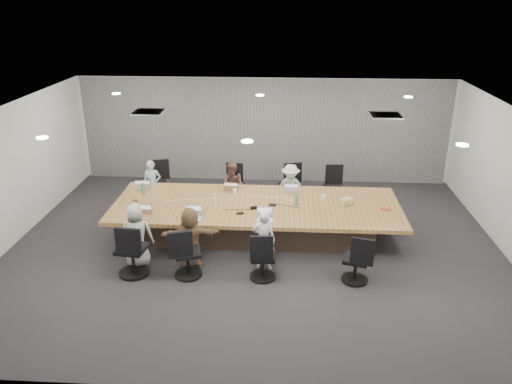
# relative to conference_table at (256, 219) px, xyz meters

# --- Properties ---
(floor) EXTENTS (10.00, 8.00, 0.00)m
(floor) POSITION_rel_conference_table_xyz_m (0.00, -0.50, -0.40)
(floor) COLOR #2A2A2D
(floor) RESTS_ON ground
(ceiling) EXTENTS (10.00, 8.00, 0.00)m
(ceiling) POSITION_rel_conference_table_xyz_m (0.00, -0.50, 2.40)
(ceiling) COLOR white
(ceiling) RESTS_ON wall_back
(wall_back) EXTENTS (10.00, 0.00, 2.80)m
(wall_back) POSITION_rel_conference_table_xyz_m (0.00, 3.50, 1.00)
(wall_back) COLOR silver
(wall_back) RESTS_ON ground
(wall_front) EXTENTS (10.00, 0.00, 2.80)m
(wall_front) POSITION_rel_conference_table_xyz_m (0.00, -4.50, 1.00)
(wall_front) COLOR silver
(wall_front) RESTS_ON ground
(wall_left) EXTENTS (0.00, 8.00, 2.80)m
(wall_left) POSITION_rel_conference_table_xyz_m (-5.00, -0.50, 1.00)
(wall_left) COLOR silver
(wall_left) RESTS_ON ground
(curtain) EXTENTS (9.80, 0.04, 2.80)m
(curtain) POSITION_rel_conference_table_xyz_m (0.00, 3.42, 1.00)
(curtain) COLOR gray
(curtain) RESTS_ON ground
(conference_table) EXTENTS (6.00, 2.20, 0.74)m
(conference_table) POSITION_rel_conference_table_xyz_m (0.00, 0.00, 0.00)
(conference_table) COLOR #48372B
(conference_table) RESTS_ON ground
(chair_0) EXTENTS (0.71, 0.71, 0.86)m
(chair_0) POSITION_rel_conference_table_xyz_m (-2.57, 1.70, 0.03)
(chair_0) COLOR black
(chair_0) RESTS_ON ground
(chair_1) EXTENTS (0.57, 0.57, 0.77)m
(chair_1) POSITION_rel_conference_table_xyz_m (-0.62, 1.70, -0.02)
(chair_1) COLOR black
(chair_1) RESTS_ON ground
(chair_2) EXTENTS (0.68, 0.68, 0.82)m
(chair_2) POSITION_rel_conference_table_xyz_m (0.72, 1.70, 0.01)
(chair_2) COLOR black
(chair_2) RESTS_ON ground
(chair_3) EXTENTS (0.56, 0.56, 0.78)m
(chair_3) POSITION_rel_conference_table_xyz_m (1.77, 1.70, -0.01)
(chair_3) COLOR black
(chair_3) RESTS_ON ground
(chair_4) EXTENTS (0.66, 0.66, 0.88)m
(chair_4) POSITION_rel_conference_table_xyz_m (-2.17, -1.70, 0.04)
(chair_4) COLOR black
(chair_4) RESTS_ON ground
(chair_5) EXTENTS (0.68, 0.68, 0.80)m
(chair_5) POSITION_rel_conference_table_xyz_m (-1.15, -1.70, -0.00)
(chair_5) COLOR black
(chair_5) RESTS_ON ground
(chair_6) EXTENTS (0.53, 0.53, 0.74)m
(chair_6) POSITION_rel_conference_table_xyz_m (0.22, -1.70, -0.03)
(chair_6) COLOR black
(chair_6) RESTS_ON ground
(chair_7) EXTENTS (0.62, 0.62, 0.74)m
(chair_7) POSITION_rel_conference_table_xyz_m (1.89, -1.70, -0.03)
(chair_7) COLOR black
(chair_7) RESTS_ON ground
(person_0) EXTENTS (0.47, 0.35, 1.18)m
(person_0) POSITION_rel_conference_table_xyz_m (-2.57, 1.35, 0.19)
(person_0) COLOR #A3B3C0
(person_0) RESTS_ON ground
(laptop_0) EXTENTS (0.37, 0.28, 0.02)m
(laptop_0) POSITION_rel_conference_table_xyz_m (-2.57, 0.80, 0.35)
(laptop_0) COLOR #B2B2B7
(laptop_0) RESTS_ON conference_table
(person_1) EXTENTS (0.67, 0.58, 1.18)m
(person_1) POSITION_rel_conference_table_xyz_m (-0.62, 1.35, 0.19)
(person_1) COLOR brown
(person_1) RESTS_ON ground
(laptop_1) EXTENTS (0.37, 0.28, 0.02)m
(laptop_1) POSITION_rel_conference_table_xyz_m (-0.62, 0.80, 0.35)
(laptop_1) COLOR #8C6647
(laptop_1) RESTS_ON conference_table
(person_2) EXTENTS (0.80, 0.52, 1.16)m
(person_2) POSITION_rel_conference_table_xyz_m (0.72, 1.35, 0.18)
(person_2) COLOR #ACCAB1
(person_2) RESTS_ON ground
(laptop_2) EXTENTS (0.33, 0.24, 0.02)m
(laptop_2) POSITION_rel_conference_table_xyz_m (0.72, 0.80, 0.35)
(laptop_2) COLOR #B2B2B7
(laptop_2) RESTS_ON conference_table
(person_4) EXTENTS (0.67, 0.49, 1.26)m
(person_4) POSITION_rel_conference_table_xyz_m (-2.17, -1.35, 0.23)
(person_4) COLOR #A4ACA3
(person_4) RESTS_ON ground
(laptop_4) EXTENTS (0.35, 0.26, 0.02)m
(laptop_4) POSITION_rel_conference_table_xyz_m (-2.17, -0.80, 0.35)
(laptop_4) COLOR #8C6647
(laptop_4) RESTS_ON conference_table
(person_5) EXTENTS (1.16, 0.56, 1.20)m
(person_5) POSITION_rel_conference_table_xyz_m (-1.15, -1.35, 0.20)
(person_5) COLOR brown
(person_5) RESTS_ON ground
(laptop_5) EXTENTS (0.39, 0.31, 0.02)m
(laptop_5) POSITION_rel_conference_table_xyz_m (-1.15, -0.80, 0.35)
(laptop_5) COLOR #B2B2B7
(laptop_5) RESTS_ON conference_table
(person_6) EXTENTS (0.48, 0.35, 1.19)m
(person_6) POSITION_rel_conference_table_xyz_m (0.22, -1.35, 0.20)
(person_6) COLOR beige
(person_6) RESTS_ON ground
(laptop_6) EXTENTS (0.34, 0.26, 0.02)m
(laptop_6) POSITION_rel_conference_table_xyz_m (0.22, -0.80, 0.35)
(laptop_6) COLOR #B2B2B7
(laptop_6) RESTS_ON conference_table
(bottle_green_left) EXTENTS (0.10, 0.10, 0.27)m
(bottle_green_left) POSITION_rel_conference_table_xyz_m (-2.51, 0.37, 0.47)
(bottle_green_left) COLOR #468456
(bottle_green_left) RESTS_ON conference_table
(bottle_green_right) EXTENTS (0.08, 0.08, 0.24)m
(bottle_green_right) POSITION_rel_conference_table_xyz_m (0.84, -0.01, 0.46)
(bottle_green_right) COLOR #468456
(bottle_green_right) RESTS_ON conference_table
(bottle_clear) EXTENTS (0.06, 0.06, 0.20)m
(bottle_clear) POSITION_rel_conference_table_xyz_m (-0.87, -0.00, 0.44)
(bottle_clear) COLOR silver
(bottle_clear) RESTS_ON conference_table
(cup_white_far) EXTENTS (0.09, 0.09, 0.10)m
(cup_white_far) POSITION_rel_conference_table_xyz_m (-0.50, 0.54, 0.39)
(cup_white_far) COLOR white
(cup_white_far) RESTS_ON conference_table
(cup_white_near) EXTENTS (0.09, 0.09, 0.10)m
(cup_white_near) POSITION_rel_conference_table_xyz_m (1.42, 0.32, 0.39)
(cup_white_near) COLOR white
(cup_white_near) RESTS_ON conference_table
(mug_brown) EXTENTS (0.12, 0.12, 0.11)m
(mug_brown) POSITION_rel_conference_table_xyz_m (-2.52, -0.18, 0.40)
(mug_brown) COLOR brown
(mug_brown) RESTS_ON conference_table
(mic_left) EXTENTS (0.16, 0.13, 0.03)m
(mic_left) POSITION_rel_conference_table_xyz_m (-0.29, -0.52, 0.35)
(mic_left) COLOR black
(mic_left) RESTS_ON conference_table
(mic_right) EXTENTS (0.17, 0.14, 0.03)m
(mic_right) POSITION_rel_conference_table_xyz_m (0.34, -0.05, 0.35)
(mic_right) COLOR black
(mic_right) RESTS_ON conference_table
(stapler) EXTENTS (0.18, 0.08, 0.06)m
(stapler) POSITION_rel_conference_table_xyz_m (-0.02, -0.27, 0.37)
(stapler) COLOR black
(stapler) RESTS_ON conference_table
(canvas_bag) EXTENTS (0.30, 0.28, 0.14)m
(canvas_bag) POSITION_rel_conference_table_xyz_m (1.88, 0.07, 0.41)
(canvas_bag) COLOR tan
(canvas_bag) RESTS_ON conference_table
(snack_packet) EXTENTS (0.22, 0.16, 0.04)m
(snack_packet) POSITION_rel_conference_table_xyz_m (2.65, -0.12, 0.36)
(snack_packet) COLOR #E9482F
(snack_packet) RESTS_ON conference_table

